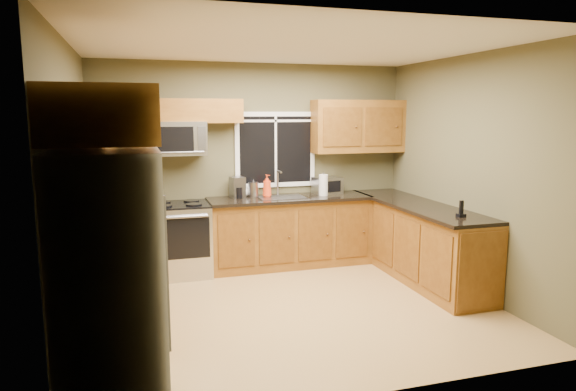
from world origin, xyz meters
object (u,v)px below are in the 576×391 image
microwave (175,138)px  soap_bottle_a (267,186)px  refrigerator (111,278)px  cordless_phone (461,212)px  toaster_oven (327,185)px  paper_towel_roll (323,185)px  soap_bottle_c (244,190)px  range (179,239)px  kettle (253,189)px  coffee_maker (238,188)px

microwave → soap_bottle_a: 1.33m
refrigerator → soap_bottle_a: (1.86, 2.86, 0.19)m
soap_bottle_a → cordless_phone: soap_bottle_a is taller
refrigerator → toaster_oven: 4.00m
paper_towel_roll → soap_bottle_c: (-1.04, 0.23, -0.05)m
soap_bottle_c → cordless_phone: size_ratio=0.99×
soap_bottle_c → cordless_phone: cordless_phone is taller
refrigerator → range: refrigerator is taller
range → toaster_oven: size_ratio=2.30×
kettle → soap_bottle_c: 0.13m
microwave → cordless_phone: bearing=-34.1°
paper_towel_roll → cordless_phone: paper_towel_roll is taller
soap_bottle_c → range: bearing=-165.5°
coffee_maker → paper_towel_roll: (1.15, -0.15, 0.01)m
range → kettle: (1.00, 0.16, 0.58)m
range → microwave: 1.27m
refrigerator → kettle: size_ratio=7.45×
toaster_oven → microwave: bearing=-179.7°
toaster_oven → cordless_phone: bearing=-67.6°
toaster_oven → coffee_maker: size_ratio=1.48×
range → cordless_phone: 3.40m
refrigerator → range: 2.89m
toaster_oven → soap_bottle_a: (-0.88, -0.06, 0.04)m
soap_bottle_a → range: bearing=-175.7°
microwave → coffee_maker: (0.79, 0.01, -0.66)m
coffee_maker → soap_bottle_a: size_ratio=0.92×
range → cordless_phone: bearing=-32.1°
microwave → paper_towel_roll: 2.04m
cordless_phone → coffee_maker: bearing=136.7°
cordless_phone → range: bearing=147.9°
range → soap_bottle_c: bearing=14.5°
range → paper_towel_roll: (1.93, -0.00, 0.61)m
soap_bottle_a → soap_bottle_c: size_ratio=1.70×
coffee_maker → soap_bottle_a: 0.39m
coffee_maker → kettle: (0.21, 0.01, -0.02)m
paper_towel_roll → soap_bottle_c: paper_towel_roll is taller
refrigerator → range: (0.69, 2.77, -0.43)m
soap_bottle_a → soap_bottle_c: 0.32m
cordless_phone → kettle: bearing=133.4°
refrigerator → kettle: 3.39m
kettle → paper_towel_roll: 0.95m
paper_towel_roll → cordless_phone: 2.01m
range → paper_towel_roll: paper_towel_roll is taller
range → soap_bottle_a: bearing=4.3°
refrigerator → soap_bottle_a: 3.41m
coffee_maker → soap_bottle_a: (0.38, -0.06, 0.02)m
range → soap_bottle_a: (1.17, 0.09, 0.62)m
refrigerator → coffee_maker: refrigerator is taller
toaster_oven → refrigerator: bearing=-133.2°
microwave → kettle: bearing=1.4°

